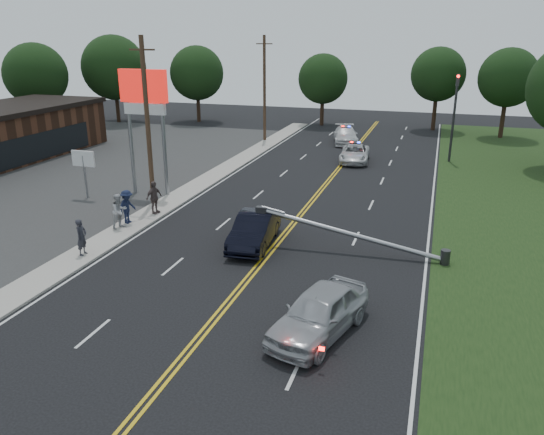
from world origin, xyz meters
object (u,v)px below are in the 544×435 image
(bystander_a, at_px, (82,237))
(pylon_sign, at_px, (144,102))
(fallen_streetlight, at_px, (360,236))
(utility_pole_far, at_px, (264,89))
(utility_pole_mid, at_px, (148,123))
(crashed_sedan, at_px, (254,230))
(bystander_c, at_px, (127,207))
(bystander_b, at_px, (119,211))
(traffic_signal, at_px, (454,111))
(small_sign, at_px, (84,163))
(waiting_sedan, at_px, (319,312))
(bystander_d, at_px, (154,197))
(emergency_b, at_px, (346,135))
(emergency_a, at_px, (355,154))

(bystander_a, bearing_deg, pylon_sign, 8.10)
(fallen_streetlight, distance_m, utility_pole_far, 29.54)
(utility_pole_mid, bearing_deg, pylon_sign, 123.02)
(pylon_sign, relative_size, utility_pole_far, 0.80)
(utility_pole_far, distance_m, bystander_a, 30.54)
(crashed_sedan, distance_m, bystander_c, 7.69)
(fallen_streetlight, bearing_deg, bystander_b, -177.69)
(pylon_sign, xyz_separation_m, traffic_signal, (18.80, 16.00, -1.79))
(small_sign, height_order, bystander_a, small_sign)
(small_sign, bearing_deg, bystander_a, -55.25)
(waiting_sedan, relative_size, bystander_d, 2.56)
(utility_pole_mid, relative_size, emergency_b, 1.86)
(emergency_b, bearing_deg, crashed_sedan, -102.58)
(emergency_a, distance_m, bystander_d, 19.42)
(utility_pole_far, xyz_separation_m, bystander_c, (0.52, -25.69, -4.03))
(fallen_streetlight, relative_size, crashed_sedan, 1.91)
(bystander_a, relative_size, bystander_c, 0.94)
(emergency_a, xyz_separation_m, bystander_c, (-9.47, -19.21, 0.37))
(traffic_signal, bearing_deg, utility_pole_far, 167.11)
(crashed_sedan, distance_m, bystander_d, 7.56)
(emergency_b, xyz_separation_m, bystander_a, (-6.94, -31.48, 0.22))
(traffic_signal, distance_m, crashed_sedan, 24.48)
(traffic_signal, bearing_deg, bystander_a, -122.26)
(utility_pole_mid, height_order, emergency_a, utility_pole_mid)
(utility_pole_far, height_order, bystander_b, utility_pole_far)
(bystander_d, bearing_deg, bystander_c, -179.06)
(bystander_d, bearing_deg, pylon_sign, 49.83)
(emergency_b, bearing_deg, bystander_b, -117.95)
(utility_pole_far, bearing_deg, utility_pole_mid, -90.00)
(utility_pole_mid, xyz_separation_m, emergency_b, (7.87, 23.23, -4.30))
(emergency_b, distance_m, bystander_c, 27.90)
(pylon_sign, relative_size, fallen_streetlight, 0.85)
(utility_pole_mid, xyz_separation_m, bystander_b, (0.57, -4.52, -4.01))
(small_sign, xyz_separation_m, bystander_b, (5.37, -4.52, -1.26))
(crashed_sedan, bearing_deg, utility_pole_mid, 146.81)
(pylon_sign, height_order, small_sign, pylon_sign)
(small_sign, height_order, bystander_c, small_sign)
(emergency_b, bearing_deg, bystander_d, -118.39)
(utility_pole_mid, bearing_deg, bystander_d, -57.91)
(fallen_streetlight, height_order, emergency_b, fallen_streetlight)
(pylon_sign, height_order, bystander_b, pylon_sign)
(pylon_sign, xyz_separation_m, emergency_a, (11.29, 13.52, -5.31))
(small_sign, relative_size, bystander_b, 1.63)
(pylon_sign, distance_m, utility_pole_far, 20.06)
(fallen_streetlight, height_order, bystander_a, fallen_streetlight)
(fallen_streetlight, xyz_separation_m, utility_pole_mid, (-13.39, 4.00, 4.17))
(small_sign, bearing_deg, traffic_signal, 38.90)
(emergency_a, distance_m, bystander_b, 22.14)
(crashed_sedan, xyz_separation_m, bystander_b, (-7.60, -0.14, 0.26))
(waiting_sedan, height_order, bystander_b, bystander_b)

